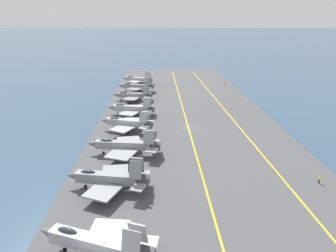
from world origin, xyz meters
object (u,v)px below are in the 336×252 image
parked_jet_fourth (127,123)px  crew_purple_vest (224,83)px  parked_jet_second (109,178)px  parked_jet_eighth (138,79)px  parked_jet_nearest (95,244)px  parked_jet_seventh (137,86)px  parked_jet_fifth (131,108)px  crew_yellow_vest (320,179)px  parked_jet_sixth (133,95)px  parked_jet_third (124,145)px

parked_jet_fourth → crew_purple_vest: bearing=-33.6°
parked_jet_second → crew_purple_vest: 99.34m
parked_jet_fourth → parked_jet_eighth: (64.56, 0.88, -0.30)m
parked_jet_nearest → parked_jet_seventh: size_ratio=1.06×
parked_jet_second → parked_jet_fifth: size_ratio=1.01×
parked_jet_nearest → parked_jet_second: 17.32m
parked_jet_nearest → crew_yellow_vest: parked_jet_nearest is taller
parked_jet_fourth → parked_jet_eighth: bearing=0.8°
parked_jet_sixth → parked_jet_eighth: (30.92, 0.08, 0.20)m
parked_jet_sixth → crew_purple_vest: (26.95, -41.06, -1.29)m
parked_jet_third → parked_jet_fifth: bearing=1.5°
parked_jet_second → crew_yellow_vest: bearing=-88.8°
parked_jet_third → parked_jet_seventh: size_ratio=1.09×
parked_jet_second → parked_jet_seventh: 78.21m
parked_jet_second → parked_jet_seventh: (78.21, -0.13, 0.17)m
parked_jet_fifth → parked_jet_eighth: 49.08m
parked_jet_nearest → parked_jet_second: (17.30, 0.86, -0.20)m
crew_yellow_vest → parked_jet_nearest: bearing=114.7°
parked_jet_nearest → parked_jet_second: size_ratio=1.06×
parked_jet_sixth → crew_yellow_vest: 74.69m
parked_jet_fourth → parked_jet_eighth: size_ratio=0.99×
parked_jet_third → parked_jet_fourth: size_ratio=1.12×
parked_jet_second → parked_jet_eighth: size_ratio=1.02×
parked_jet_second → parked_jet_sixth: parked_jet_second is taller
parked_jet_fifth → parked_jet_eighth: size_ratio=1.01×
parked_jet_second → crew_yellow_vest: (0.85, -40.24, -1.44)m
parked_jet_fifth → parked_jet_seventh: size_ratio=0.99×
parked_jet_nearest → parked_jet_third: (32.25, -0.53, -0.12)m
parked_jet_third → parked_jet_fourth: 15.04m
parked_jet_fifth → parked_jet_third: bearing=-178.5°
parked_jet_third → parked_jet_seventh: parked_jet_seventh is taller
parked_jet_sixth → parked_jet_nearest: bearing=-179.2°
parked_jet_fifth → parked_jet_sixth: 18.17m
parked_jet_fourth → crew_yellow_vest: (-29.12, -39.68, -1.74)m
parked_jet_eighth → crew_yellow_vest: 102.09m
parked_jet_fifth → parked_jet_second: bearing=179.3°
parked_jet_second → parked_jet_eighth: parked_jet_second is taller
parked_jet_fifth → parked_jet_eighth: bearing=1.0°
parked_jet_second → parked_jet_fourth: parked_jet_second is taller
parked_jet_third → crew_purple_vest: parked_jet_third is taller
parked_jet_fourth → crew_yellow_vest: size_ratio=8.51×
crew_purple_vest → parked_jet_eighth: bearing=84.5°
parked_jet_second → parked_jet_nearest: bearing=-177.2°
parked_jet_fourth → parked_jet_fifth: size_ratio=0.98×
parked_jet_nearest → parked_jet_fifth: size_ratio=1.07×
parked_jet_nearest → parked_jet_sixth: parked_jet_nearest is taller
parked_jet_fifth → parked_jet_sixth: size_ratio=1.04×
parked_jet_fourth → parked_jet_fifth: (15.48, -0.01, -0.41)m
parked_jet_third → parked_jet_sixth: size_ratio=1.14×
parked_jet_eighth → parked_jet_fifth: bearing=-179.0°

